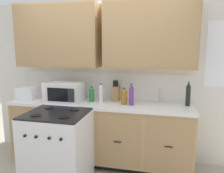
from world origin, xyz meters
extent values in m
plane|color=#B2A893|center=(0.00, 0.00, 0.00)|extent=(8.00, 8.00, 0.00)
cube|color=silver|center=(0.00, 0.62, 1.21)|extent=(3.84, 0.05, 2.41)
cube|color=white|center=(0.00, 0.60, 1.14)|extent=(2.64, 0.01, 0.40)
cube|color=tan|center=(-0.69, 0.43, 1.90)|extent=(1.27, 0.34, 0.93)
cube|color=#A58052|center=(-0.69, 0.26, 1.90)|extent=(1.25, 0.01, 0.87)
cube|color=tan|center=(0.69, 0.43, 1.90)|extent=(1.27, 0.34, 0.93)
cube|color=#A58052|center=(0.69, 0.26, 1.90)|extent=(1.25, 0.01, 0.87)
cube|color=white|center=(1.67, 0.60, 1.64)|extent=(0.44, 0.01, 0.90)
cube|color=black|center=(0.00, 0.33, 0.05)|extent=(2.59, 0.48, 0.10)
cube|color=tan|center=(0.00, 0.30, 0.50)|extent=(2.64, 0.60, 0.80)
cube|color=#A88354|center=(-0.99, 0.00, 0.50)|extent=(0.61, 0.01, 0.73)
cube|color=black|center=(-0.99, -0.02, 0.49)|extent=(0.10, 0.01, 0.01)
cube|color=#A88354|center=(-0.33, 0.00, 0.50)|extent=(0.61, 0.01, 0.73)
cube|color=black|center=(-0.33, -0.02, 0.49)|extent=(0.10, 0.01, 0.01)
cube|color=#A88354|center=(0.33, 0.00, 0.50)|extent=(0.61, 0.01, 0.73)
cube|color=black|center=(0.33, -0.02, 0.49)|extent=(0.10, 0.01, 0.01)
cube|color=#A88354|center=(0.99, 0.00, 0.50)|extent=(0.61, 0.01, 0.73)
cube|color=black|center=(0.99, -0.02, 0.49)|extent=(0.10, 0.01, 0.01)
cube|color=white|center=(0.00, 0.30, 0.92)|extent=(2.67, 0.63, 0.04)
cube|color=#A8AAAF|center=(0.85, 0.33, 0.92)|extent=(0.56, 0.38, 0.02)
cube|color=white|center=(-0.38, -0.33, 0.46)|extent=(0.76, 0.66, 0.92)
cube|color=black|center=(-0.38, -0.33, 0.93)|extent=(0.74, 0.65, 0.02)
cylinder|color=black|center=(-0.56, -0.49, 0.94)|extent=(0.12, 0.12, 0.01)
cylinder|color=black|center=(-0.20, -0.49, 0.94)|extent=(0.12, 0.12, 0.01)
cylinder|color=black|center=(-0.56, -0.17, 0.94)|extent=(0.12, 0.12, 0.01)
cylinder|color=black|center=(-0.20, -0.17, 0.94)|extent=(0.12, 0.12, 0.01)
cylinder|color=black|center=(-0.60, -0.67, 0.75)|extent=(0.03, 0.02, 0.03)
cylinder|color=black|center=(-0.46, -0.67, 0.75)|extent=(0.03, 0.02, 0.03)
cylinder|color=black|center=(-0.30, -0.67, 0.75)|extent=(0.03, 0.02, 0.03)
cylinder|color=black|center=(-0.16, -0.67, 0.75)|extent=(0.03, 0.02, 0.03)
cube|color=white|center=(-0.51, 0.24, 1.08)|extent=(0.48, 0.36, 0.28)
cube|color=black|center=(-0.55, 0.06, 1.08)|extent=(0.31, 0.01, 0.19)
cube|color=#28282D|center=(-0.34, 0.06, 1.08)|extent=(0.10, 0.01, 0.19)
cube|color=white|center=(-1.16, 0.24, 1.03)|extent=(0.28, 0.18, 0.19)
cube|color=black|center=(-1.21, 0.24, 1.12)|extent=(0.02, 0.13, 0.01)
cube|color=black|center=(-1.11, 0.24, 1.12)|extent=(0.02, 0.13, 0.01)
cube|color=#9C794E|center=(0.20, 0.47, 1.05)|extent=(0.11, 0.14, 0.22)
cylinder|color=black|center=(0.17, 0.46, 1.20)|extent=(0.02, 0.02, 0.09)
cylinder|color=black|center=(0.19, 0.46, 1.20)|extent=(0.02, 0.02, 0.09)
cylinder|color=black|center=(0.21, 0.46, 1.20)|extent=(0.02, 0.02, 0.09)
cylinder|color=black|center=(0.23, 0.46, 1.20)|extent=(0.02, 0.02, 0.09)
cylinder|color=#B2B5BA|center=(0.85, 0.51, 1.04)|extent=(0.02, 0.02, 0.20)
cylinder|color=white|center=(-0.88, 0.33, 1.07)|extent=(0.12, 0.12, 0.26)
cylinder|color=#237A38|center=(-0.13, 0.33, 1.03)|extent=(0.07, 0.07, 0.18)
cone|color=#237A38|center=(-0.13, 0.33, 1.14)|extent=(0.06, 0.06, 0.05)
cylinder|color=black|center=(-0.13, 0.33, 1.16)|extent=(0.03, 0.03, 0.02)
cylinder|color=silver|center=(0.01, 0.32, 1.05)|extent=(0.06, 0.06, 0.22)
cone|color=silver|center=(0.01, 0.32, 1.19)|extent=(0.06, 0.06, 0.06)
cylinder|color=black|center=(0.01, 0.32, 1.21)|extent=(0.02, 0.02, 0.02)
cylinder|color=black|center=(1.23, 0.40, 1.07)|extent=(0.06, 0.06, 0.27)
cone|color=black|center=(1.23, 0.40, 1.24)|extent=(0.06, 0.06, 0.07)
cylinder|color=black|center=(1.23, 0.40, 1.26)|extent=(0.02, 0.02, 0.02)
cylinder|color=#663384|center=(0.47, 0.26, 1.06)|extent=(0.07, 0.07, 0.24)
cone|color=#663384|center=(0.47, 0.26, 1.21)|extent=(0.06, 0.06, 0.06)
cylinder|color=black|center=(0.47, 0.26, 1.23)|extent=(0.02, 0.02, 0.02)
cylinder|color=#9E6619|center=(0.36, 0.28, 1.03)|extent=(0.08, 0.08, 0.19)
cone|color=#9E6619|center=(0.36, 0.28, 1.15)|extent=(0.08, 0.08, 0.05)
cylinder|color=black|center=(0.36, 0.28, 1.17)|extent=(0.03, 0.03, 0.02)
camera|label=1|loc=(0.91, -2.81, 1.75)|focal=36.63mm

